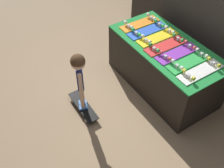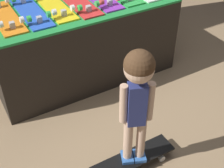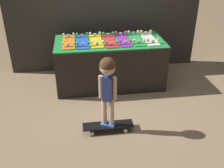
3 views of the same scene
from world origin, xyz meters
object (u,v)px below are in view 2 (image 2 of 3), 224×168
(skateboard_blue_on_rack, at_px, (31,12))
(skateboard_red_on_rack, at_px, (78,2))
(skateboard_orange_on_rack, at_px, (5,17))
(child, at_px, (138,90))
(skateboard_on_floor, at_px, (133,159))
(skateboard_yellow_on_rack, at_px, (54,6))

(skateboard_blue_on_rack, height_order, skateboard_red_on_rack, same)
(skateboard_orange_on_rack, height_order, child, child)
(skateboard_red_on_rack, distance_m, child, 1.31)
(skateboard_orange_on_rack, relative_size, skateboard_blue_on_rack, 1.00)
(skateboard_blue_on_rack, xyz_separation_m, skateboard_red_on_rack, (0.44, -0.02, 0.00))
(skateboard_orange_on_rack, distance_m, skateboard_red_on_rack, 0.66)
(skateboard_on_floor, bearing_deg, child, -90.00)
(skateboard_orange_on_rack, xyz_separation_m, skateboard_blue_on_rack, (0.22, -0.01, 0.00))
(skateboard_blue_on_rack, distance_m, skateboard_on_floor, 1.52)
(skateboard_blue_on_rack, relative_size, skateboard_yellow_on_rack, 1.00)
(skateboard_blue_on_rack, height_order, skateboard_on_floor, skateboard_blue_on_rack)
(child, bearing_deg, skateboard_yellow_on_rack, 112.88)
(skateboard_yellow_on_rack, relative_size, child, 0.71)
(skateboard_yellow_on_rack, xyz_separation_m, skateboard_red_on_rack, (0.22, -0.03, 0.00))
(skateboard_orange_on_rack, height_order, skateboard_red_on_rack, same)
(skateboard_blue_on_rack, bearing_deg, skateboard_red_on_rack, -1.95)
(skateboard_orange_on_rack, relative_size, skateboard_yellow_on_rack, 1.00)
(skateboard_red_on_rack, height_order, skateboard_on_floor, skateboard_red_on_rack)
(skateboard_red_on_rack, xyz_separation_m, child, (-0.20, -1.30, -0.05))
(skateboard_blue_on_rack, distance_m, skateboard_yellow_on_rack, 0.22)
(skateboard_yellow_on_rack, bearing_deg, child, -89.03)
(skateboard_blue_on_rack, relative_size, skateboard_red_on_rack, 1.00)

